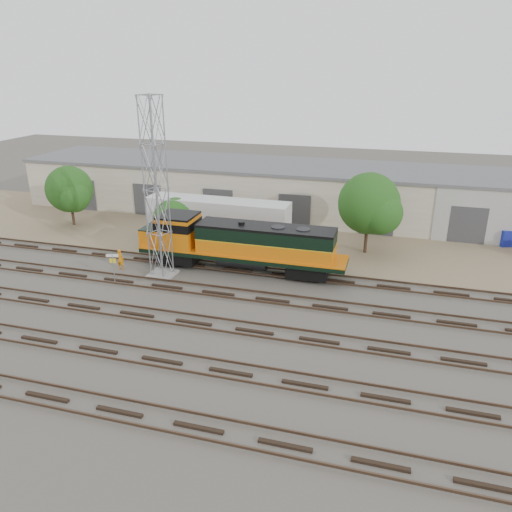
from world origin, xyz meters
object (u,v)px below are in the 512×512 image
(signal_tower, at_px, (156,193))
(worker, at_px, (120,259))
(locomotive, at_px, (238,243))
(semi_trailer, at_px, (221,216))

(signal_tower, height_order, worker, signal_tower)
(locomotive, height_order, semi_trailer, locomotive)
(locomotive, bearing_deg, worker, -165.98)
(semi_trailer, bearing_deg, locomotive, -57.77)
(locomotive, relative_size, worker, 9.83)
(locomotive, bearing_deg, semi_trailer, 121.10)
(worker, relative_size, semi_trailer, 0.13)
(signal_tower, relative_size, worker, 8.00)
(signal_tower, bearing_deg, semi_trailer, 77.48)
(worker, xyz_separation_m, semi_trailer, (5.62, 8.11, 1.70))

